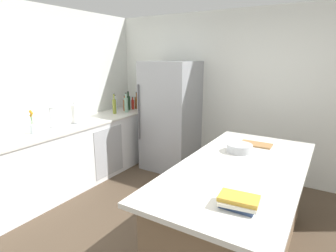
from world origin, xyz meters
name	(u,v)px	position (x,y,z in m)	size (l,w,h in m)	color
ground_plane	(177,249)	(0.00, 0.00, 0.00)	(7.20, 7.20, 0.00)	#4C3D2D
wall_rear	(248,96)	(0.00, 2.25, 1.30)	(6.00, 0.10, 2.60)	silver
wall_left	(20,102)	(-2.45, 0.00, 1.30)	(0.10, 6.00, 2.60)	silver
counter_run_left	(74,154)	(-2.07, 0.50, 0.47)	(0.69, 3.23, 0.93)	white
kitchen_island	(238,211)	(0.52, 0.27, 0.47)	(1.05, 2.17, 0.93)	#7A6047
refrigerator	(171,116)	(-1.17, 1.83, 0.91)	(0.84, 0.77, 1.83)	#93969B
sink_faucet	(51,117)	(-2.12, 0.22, 1.09)	(0.15, 0.05, 0.30)	silver
flower_vase	(33,126)	(-2.08, -0.09, 1.03)	(0.08, 0.08, 0.31)	silver
paper_towel_roll	(75,114)	(-2.09, 0.59, 1.07)	(0.14, 0.14, 0.31)	gray
whiskey_bottle	(137,102)	(-2.02, 2.01, 1.05)	(0.09, 0.09, 0.31)	brown
hot_sauce_bottle	(133,104)	(-2.05, 1.91, 1.03)	(0.05, 0.05, 0.23)	red
wine_bottle	(128,102)	(-2.07, 1.81, 1.07)	(0.07, 0.07, 0.34)	#19381E
vinegar_bottle	(125,105)	(-2.07, 1.71, 1.04)	(0.06, 0.06, 0.28)	#994C23
gin_bottle	(126,104)	(-1.97, 1.63, 1.07)	(0.07, 0.07, 0.34)	#8CB79E
soda_bottle	(116,105)	(-2.13, 1.52, 1.06)	(0.07, 0.07, 0.31)	silver
olive_oil_bottle	(114,106)	(-2.06, 1.42, 1.07)	(0.06, 0.06, 0.35)	olive
cookbook_stack	(239,202)	(0.72, -0.45, 0.97)	(0.27, 0.22, 0.08)	#334770
mixing_bowl	(239,148)	(0.39, 0.63, 0.97)	(0.27, 0.27, 0.08)	#B2B5BA
cutting_board	(256,144)	(0.48, 0.95, 0.94)	(0.34, 0.19, 0.02)	#9E7042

